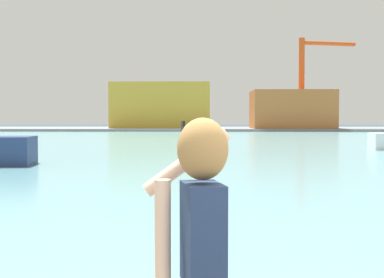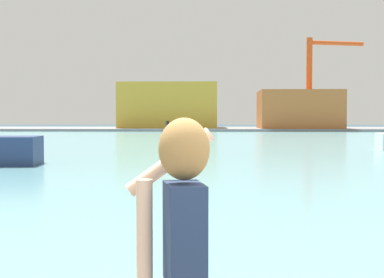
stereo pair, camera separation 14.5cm
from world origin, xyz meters
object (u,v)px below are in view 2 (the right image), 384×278
Objects in this scene: person_photographer at (182,240)px; port_crane at (316,73)px; warehouse_right at (299,109)px; warehouse_left at (170,106)px.

port_crane is (17.56, 89.12, 8.08)m from person_photographer.
person_photographer is 0.13× the size of warehouse_right.
warehouse_left is 1.10× the size of port_crane.
warehouse_right is at bearing -10.56° from warehouse_left.
person_photographer is 0.10× the size of warehouse_left.
person_photographer is 93.08m from warehouse_left.
person_photographer is at bearing -101.15° from port_crane.
warehouse_left is 1.26× the size of warehouse_right.
warehouse_right is (14.65, 88.53, 1.92)m from person_photographer.
port_crane reaches higher than person_photographer.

